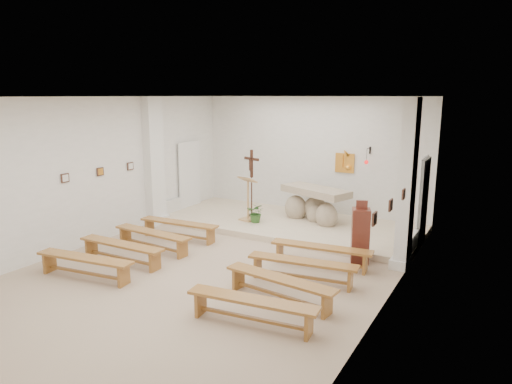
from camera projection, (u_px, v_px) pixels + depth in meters
The scene contains 31 objects.
ground at pixel (215, 268), 9.52m from camera, with size 7.00×10.00×0.00m, color tan.
wall_left at pixel (93, 171), 10.84m from camera, with size 0.02×10.00×3.50m, color white.
wall_right at pixel (389, 206), 7.47m from camera, with size 0.02×10.00×3.50m, color white.
wall_back at pixel (311, 157), 13.40m from camera, with size 7.00×0.02×3.50m, color white.
ceiling at pixel (212, 97), 8.80m from camera, with size 7.00×10.00×0.02m, color silver.
sanctuary_platform at pixel (288, 224), 12.48m from camera, with size 6.98×3.00×0.15m, color beige.
pilaster_left at pixel (154, 161), 12.49m from camera, with size 0.26×0.55×3.50m, color white.
pilaster_right at pixel (407, 185), 9.23m from camera, with size 0.26×0.55×3.50m, color white.
gold_wall_relief at pixel (345, 163), 12.89m from camera, with size 0.55×0.04×0.55m, color gold.
sanctuary_lamp at pixel (367, 160), 12.30m from camera, with size 0.11×0.36×0.44m.
station_frame_left_front at pixel (65, 178), 10.16m from camera, with size 0.03×0.20×0.20m, color #44281D.
station_frame_left_mid at pixel (100, 172), 11.01m from camera, with size 0.03×0.20×0.20m, color #44281D.
station_frame_left_rear at pixel (130, 166), 11.86m from camera, with size 0.03×0.20×0.20m, color #44281D.
station_frame_right_front at pixel (375, 219), 6.81m from camera, with size 0.03×0.20×0.20m, color #44281D.
station_frame_right_mid at pixel (391, 205), 7.66m from camera, with size 0.03×0.20×0.20m, color #44281D.
station_frame_right_rear at pixel (404, 194), 8.51m from camera, with size 0.03×0.20×0.20m, color #44281D.
radiator_left at pixel (171, 208), 13.42m from camera, with size 0.10×0.85×0.52m, color silver.
radiator_right at pixel (412, 245), 10.11m from camera, with size 0.10×0.85×0.52m, color silver.
altar at pixel (314, 207), 12.49m from camera, with size 2.10×1.39×1.01m.
lectern at pixel (248, 198), 12.45m from camera, with size 0.51×0.46×1.26m.
crucifix_stand at pixel (251, 178), 12.83m from camera, with size 0.56×0.25×1.89m.
potted_plant at pixel (256, 213), 12.31m from camera, with size 0.48×0.42×0.53m, color #2E5A24.
donation_pedestal at pixel (360, 235), 9.70m from camera, with size 0.47×0.47×1.37m.
bench_left_front at pixel (179, 226), 11.35m from camera, with size 2.15×0.48×0.45m.
bench_right_front at pixel (321, 251), 9.52m from camera, with size 2.15×0.56×0.45m.
bench_left_second at pixel (152, 236), 10.53m from camera, with size 2.15×0.47×0.45m.
bench_right_second at pixel (302, 266), 8.70m from camera, with size 2.15×0.62×0.45m.
bench_left_third at pixel (121, 248), 9.71m from camera, with size 2.13×0.37×0.45m.
bench_right_third at pixel (280, 283), 7.89m from camera, with size 2.15×0.59×0.45m.
bench_left_fourth at pixel (85, 262), 8.89m from camera, with size 2.15×0.61×0.45m.
bench_right_fourth at pixel (252, 305), 7.07m from camera, with size 2.15×0.58×0.45m.
Camera 1 is at (5.17, -7.39, 3.53)m, focal length 32.00 mm.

